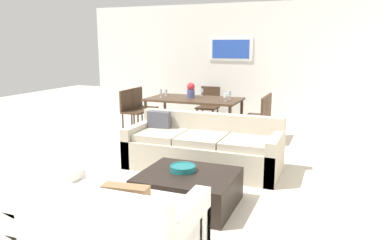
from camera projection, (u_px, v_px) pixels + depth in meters
The scene contains 18 objects.
ground_plane at pixel (189, 174), 5.29m from camera, with size 18.00×18.00×0.00m, color beige.
back_wall_unit at pixel (261, 66), 8.13m from camera, with size 8.40×0.09×2.70m.
sofa_beige at pixel (203, 149), 5.50m from camera, with size 2.25×0.90×0.78m.
loveseat_white at pixel (110, 230), 3.11m from camera, with size 1.46×0.90×0.78m.
coffee_table at pixel (188, 189), 4.25m from camera, with size 1.07×0.91×0.38m.
decorative_bowl at pixel (183, 168), 4.29m from camera, with size 0.30×0.30×0.07m.
dining_table at pixel (194, 101), 7.48m from camera, with size 1.86×1.01×0.75m.
dining_chair_left_far at pixel (141, 105), 8.20m from camera, with size 0.44×0.44×0.88m.
dining_chair_head at pixel (209, 104), 8.35m from camera, with size 0.44×0.44×0.88m.
dining_chair_right_far at pixel (262, 113), 7.24m from camera, with size 0.44×0.44×0.88m.
dining_chair_left_near at pixel (131, 108), 7.78m from camera, with size 0.44×0.44×0.88m.
dining_chair_right_near at pixel (258, 117), 6.83m from camera, with size 0.44×0.44×0.88m.
wine_glass_right_near at pixel (225, 96), 7.08m from camera, with size 0.08×0.08×0.15m.
wine_glass_right_far at pixel (229, 93), 7.31m from camera, with size 0.08×0.08×0.17m.
wine_glass_left_near at pixel (161, 92), 7.57m from camera, with size 0.06×0.06×0.17m.
wine_glass_head at pixel (202, 91), 7.85m from camera, with size 0.07×0.07×0.14m.
wine_glass_left_far at pixel (166, 91), 7.80m from camera, with size 0.07×0.07×0.14m.
centerpiece_vase at pixel (191, 90), 7.51m from camera, with size 0.16×0.16×0.31m.
Camera 1 is at (1.88, -4.66, 1.82)m, focal length 34.84 mm.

